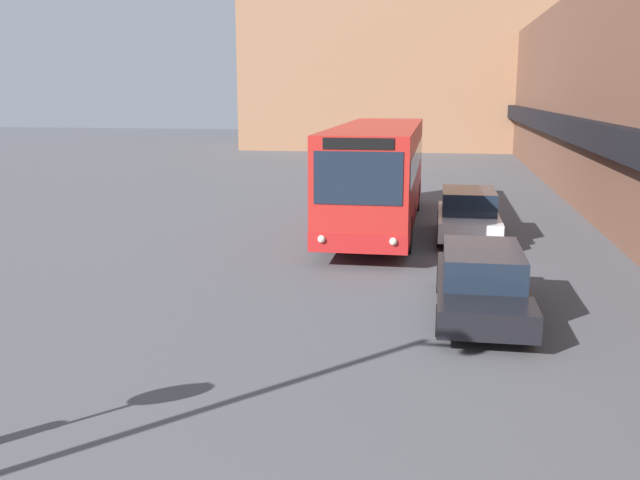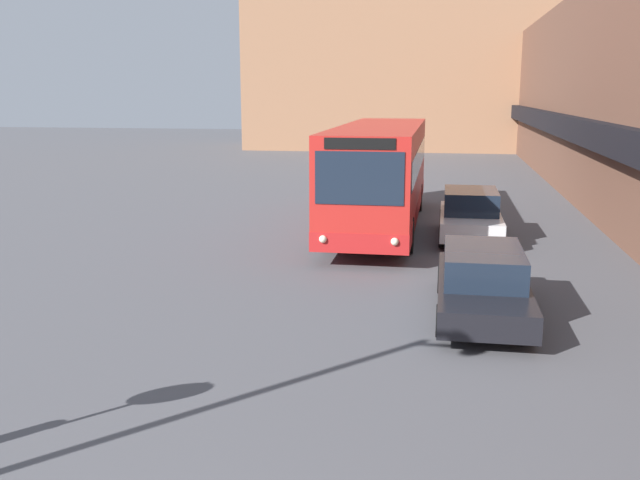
% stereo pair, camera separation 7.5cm
% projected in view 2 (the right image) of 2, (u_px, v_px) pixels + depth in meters
% --- Properties ---
extents(building_backdrop_far, '(26.00, 8.00, 19.43)m').
position_uv_depth(building_backdrop_far, '(418.00, 21.00, 54.55)').
color(building_backdrop_far, '#996B4C').
rests_on(building_backdrop_far, ground_plane).
extents(city_bus, '(2.57, 11.90, 3.39)m').
position_uv_depth(city_bus, '(380.00, 173.00, 23.45)').
color(city_bus, red).
rests_on(city_bus, ground_plane).
extents(parked_car_front, '(1.81, 4.79, 1.36)m').
position_uv_depth(parked_car_front, '(483.00, 282.00, 14.46)').
color(parked_car_front, black).
rests_on(parked_car_front, ground_plane).
extents(parked_car_middle, '(1.85, 4.40, 1.51)m').
position_uv_depth(parked_car_middle, '(470.00, 215.00, 21.90)').
color(parked_car_middle, silver).
rests_on(parked_car_middle, ground_plane).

